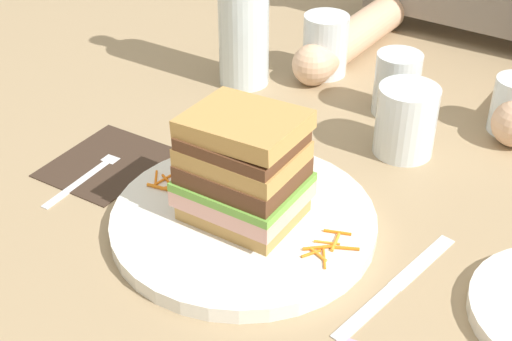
# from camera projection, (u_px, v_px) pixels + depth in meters

# --- Properties ---
(ground_plane) EXTENTS (3.00, 3.00, 0.00)m
(ground_plane) POSITION_uv_depth(u_px,v_px,m) (259.00, 214.00, 0.81)
(ground_plane) COLOR #9E8460
(main_plate) EXTENTS (0.29, 0.29, 0.02)m
(main_plate) POSITION_uv_depth(u_px,v_px,m) (241.00, 219.00, 0.79)
(main_plate) COLOR white
(main_plate) RESTS_ON ground_plane
(sandwich) EXTENTS (0.13, 0.11, 0.13)m
(sandwich) POSITION_uv_depth(u_px,v_px,m) (240.00, 167.00, 0.75)
(sandwich) COLOR tan
(sandwich) RESTS_ON main_plate
(carrot_shred_0) EXTENTS (0.02, 0.03, 0.00)m
(carrot_shred_0) POSITION_uv_depth(u_px,v_px,m) (174.00, 186.00, 0.82)
(carrot_shred_0) COLOR orange
(carrot_shred_0) RESTS_ON main_plate
(carrot_shred_1) EXTENTS (0.02, 0.03, 0.00)m
(carrot_shred_1) POSITION_uv_depth(u_px,v_px,m) (174.00, 178.00, 0.83)
(carrot_shred_1) COLOR orange
(carrot_shred_1) RESTS_ON main_plate
(carrot_shred_2) EXTENTS (0.01, 0.03, 0.00)m
(carrot_shred_2) POSITION_uv_depth(u_px,v_px,m) (181.00, 176.00, 0.84)
(carrot_shred_2) COLOR orange
(carrot_shred_2) RESTS_ON main_plate
(carrot_shred_3) EXTENTS (0.01, 0.03, 0.00)m
(carrot_shred_3) POSITION_uv_depth(u_px,v_px,m) (161.00, 181.00, 0.83)
(carrot_shred_3) COLOR orange
(carrot_shred_3) RESTS_ON main_plate
(carrot_shred_4) EXTENTS (0.03, 0.01, 0.00)m
(carrot_shred_4) POSITION_uv_depth(u_px,v_px,m) (167.00, 181.00, 0.83)
(carrot_shred_4) COLOR orange
(carrot_shred_4) RESTS_ON main_plate
(carrot_shred_5) EXTENTS (0.00, 0.03, 0.00)m
(carrot_shred_5) POSITION_uv_depth(u_px,v_px,m) (172.00, 184.00, 0.82)
(carrot_shred_5) COLOR orange
(carrot_shred_5) RESTS_ON main_plate
(carrot_shred_6) EXTENTS (0.03, 0.01, 0.00)m
(carrot_shred_6) POSITION_uv_depth(u_px,v_px,m) (159.00, 187.00, 0.82)
(carrot_shred_6) COLOR orange
(carrot_shred_6) RESTS_ON main_plate
(carrot_shred_7) EXTENTS (0.02, 0.03, 0.00)m
(carrot_shred_7) POSITION_uv_depth(u_px,v_px,m) (156.00, 179.00, 0.83)
(carrot_shred_7) COLOR orange
(carrot_shred_7) RESTS_ON main_plate
(carrot_shred_8) EXTENTS (0.01, 0.02, 0.00)m
(carrot_shred_8) POSITION_uv_depth(u_px,v_px,m) (311.00, 253.00, 0.72)
(carrot_shred_8) COLOR orange
(carrot_shred_8) RESTS_ON main_plate
(carrot_shred_9) EXTENTS (0.01, 0.03, 0.00)m
(carrot_shred_9) POSITION_uv_depth(u_px,v_px,m) (335.00, 242.00, 0.74)
(carrot_shred_9) COLOR orange
(carrot_shred_9) RESTS_ON main_plate
(carrot_shred_10) EXTENTS (0.03, 0.02, 0.00)m
(carrot_shred_10) POSITION_uv_depth(u_px,v_px,m) (318.00, 248.00, 0.73)
(carrot_shred_10) COLOR orange
(carrot_shred_10) RESTS_ON main_plate
(carrot_shred_11) EXTENTS (0.03, 0.01, 0.00)m
(carrot_shred_11) POSITION_uv_depth(u_px,v_px,m) (327.00, 243.00, 0.74)
(carrot_shred_11) COLOR orange
(carrot_shred_11) RESTS_ON main_plate
(carrot_shred_12) EXTENTS (0.03, 0.01, 0.00)m
(carrot_shred_12) POSITION_uv_depth(u_px,v_px,m) (336.00, 234.00, 0.75)
(carrot_shred_12) COLOR orange
(carrot_shred_12) RESTS_ON main_plate
(carrot_shred_13) EXTENTS (0.03, 0.02, 0.00)m
(carrot_shred_13) POSITION_uv_depth(u_px,v_px,m) (343.00, 248.00, 0.73)
(carrot_shred_13) COLOR orange
(carrot_shred_13) RESTS_ON main_plate
(carrot_shred_14) EXTENTS (0.02, 0.03, 0.00)m
(carrot_shred_14) POSITION_uv_depth(u_px,v_px,m) (324.00, 259.00, 0.72)
(carrot_shred_14) COLOR orange
(carrot_shred_14) RESTS_ON main_plate
(carrot_shred_15) EXTENTS (0.02, 0.01, 0.00)m
(carrot_shred_15) POSITION_uv_depth(u_px,v_px,m) (319.00, 255.00, 0.72)
(carrot_shred_15) COLOR orange
(carrot_shred_15) RESTS_ON main_plate
(napkin_dark) EXTENTS (0.13, 0.15, 0.00)m
(napkin_dark) POSITION_uv_depth(u_px,v_px,m) (106.00, 162.00, 0.89)
(napkin_dark) COLOR #38281E
(napkin_dark) RESTS_ON ground_plane
(fork) EXTENTS (0.03, 0.17, 0.00)m
(fork) POSITION_uv_depth(u_px,v_px,m) (94.00, 169.00, 0.88)
(fork) COLOR silver
(fork) RESTS_ON napkin_dark
(knife) EXTENTS (0.04, 0.20, 0.00)m
(knife) POSITION_uv_depth(u_px,v_px,m) (394.00, 288.00, 0.71)
(knife) COLOR silver
(knife) RESTS_ON ground_plane
(juice_glass) EXTENTS (0.08, 0.08, 0.09)m
(juice_glass) POSITION_uv_depth(u_px,v_px,m) (406.00, 124.00, 0.90)
(juice_glass) COLOR white
(juice_glass) RESTS_ON ground_plane
(empty_tumbler_1) EXTENTS (0.07, 0.07, 0.09)m
(empty_tumbler_1) POSITION_uv_depth(u_px,v_px,m) (325.00, 45.00, 1.08)
(empty_tumbler_1) COLOR silver
(empty_tumbler_1) RESTS_ON ground_plane
(empty_tumbler_2) EXTENTS (0.06, 0.06, 0.09)m
(empty_tumbler_2) POSITION_uv_depth(u_px,v_px,m) (397.00, 84.00, 0.98)
(empty_tumbler_2) COLOR silver
(empty_tumbler_2) RESTS_ON ground_plane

